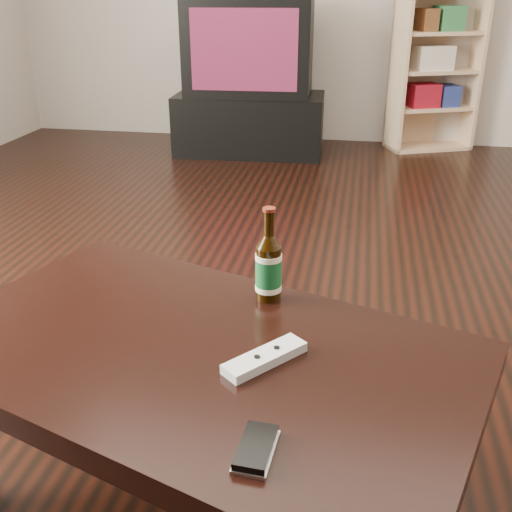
% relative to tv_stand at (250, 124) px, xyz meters
% --- Properties ---
extents(floor, '(5.00, 6.00, 0.01)m').
position_rel_tv_stand_xyz_m(floor, '(0.57, -2.50, -0.21)').
color(floor, black).
rests_on(floor, ground).
extents(tv_stand, '(1.07, 0.57, 0.42)m').
position_rel_tv_stand_xyz_m(tv_stand, '(0.00, 0.00, 0.00)').
color(tv_stand, black).
rests_on(tv_stand, floor).
extents(tv, '(0.87, 0.57, 0.64)m').
position_rel_tv_stand_xyz_m(tv, '(0.00, -0.00, 0.53)').
color(tv, black).
rests_on(tv, tv_stand).
extents(bookshelf, '(0.66, 0.48, 1.12)m').
position_rel_tv_stand_xyz_m(bookshelf, '(1.28, 0.37, 0.37)').
color(bookshelf, tan).
rests_on(bookshelf, floor).
extents(coffee_table, '(1.30, 1.01, 0.43)m').
position_rel_tv_stand_xyz_m(coffee_table, '(0.49, -3.24, 0.16)').
color(coffee_table, black).
rests_on(coffee_table, floor).
extents(beer_bottle, '(0.08, 0.08, 0.23)m').
position_rel_tv_stand_xyz_m(beer_bottle, '(0.61, -3.00, 0.30)').
color(beer_bottle, black).
rests_on(beer_bottle, coffee_table).
extents(phone, '(0.06, 0.11, 0.02)m').
position_rel_tv_stand_xyz_m(phone, '(0.67, -3.53, 0.23)').
color(phone, silver).
rests_on(phone, coffee_table).
extents(remote, '(0.16, 0.17, 0.02)m').
position_rel_tv_stand_xyz_m(remote, '(0.64, -3.27, 0.23)').
color(remote, silver).
rests_on(remote, coffee_table).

